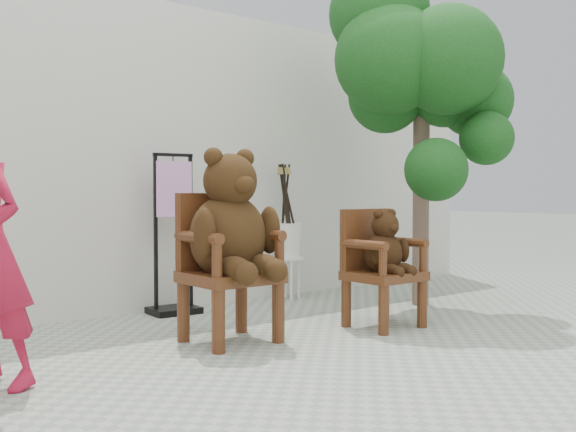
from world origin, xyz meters
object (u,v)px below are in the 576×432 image
object	(u,v)px
chair_small	(381,256)
tree	(416,67)
display_stand	(174,252)
stool_bucket	(288,239)
chair_big	(230,234)

from	to	relation	value
chair_small	tree	bearing A→B (deg)	25.04
display_stand	tree	world-z (taller)	tree
stool_bucket	chair_big	bearing A→B (deg)	-141.15
stool_bucket	chair_small	bearing A→B (deg)	-101.00
tree	chair_small	bearing A→B (deg)	-154.96
chair_big	chair_small	size ratio (longest dim) A/B	1.47
chair_small	tree	size ratio (longest dim) A/B	0.29
stool_bucket	tree	bearing A→B (deg)	-62.02
display_stand	chair_big	bearing A→B (deg)	-97.07
display_stand	tree	size ratio (longest dim) A/B	0.44
chair_small	display_stand	world-z (taller)	display_stand
chair_big	tree	distance (m)	2.78
chair_big	display_stand	distance (m)	1.38
display_stand	tree	xyz separation A→B (m)	(2.04, -1.21, 1.80)
chair_big	tree	size ratio (longest dim) A/B	0.43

